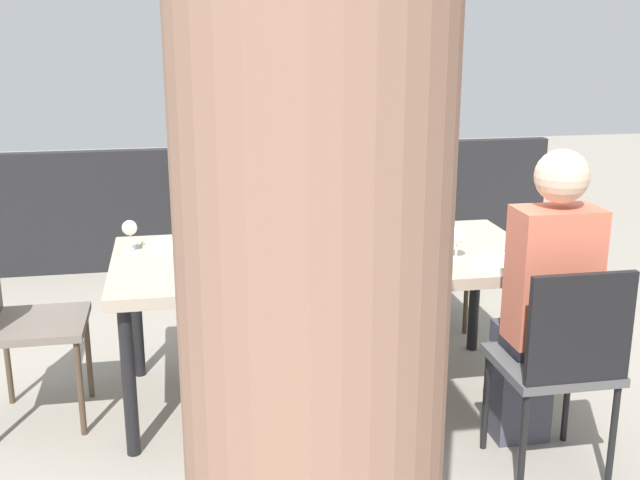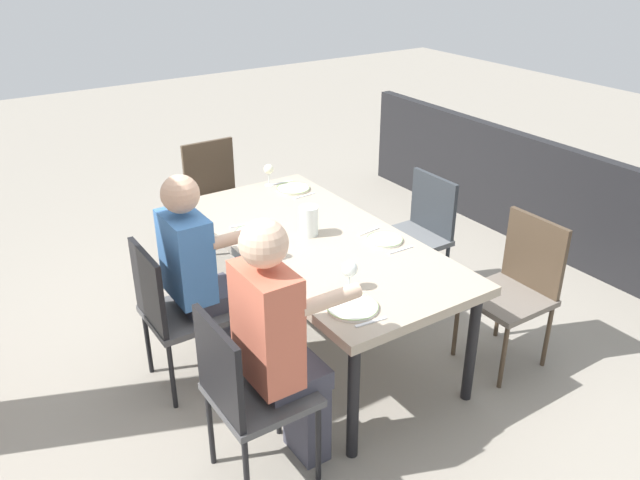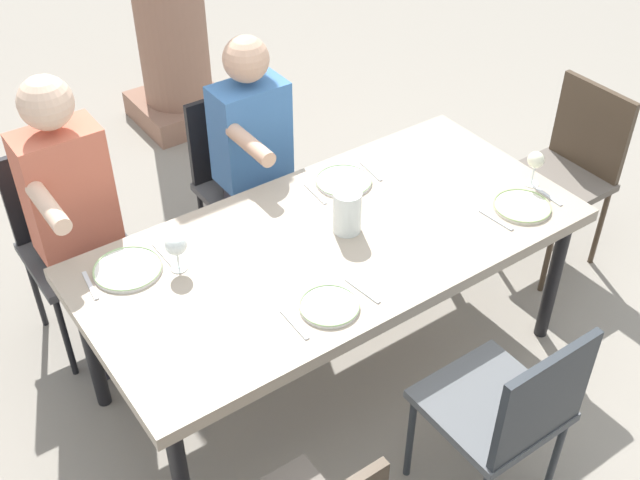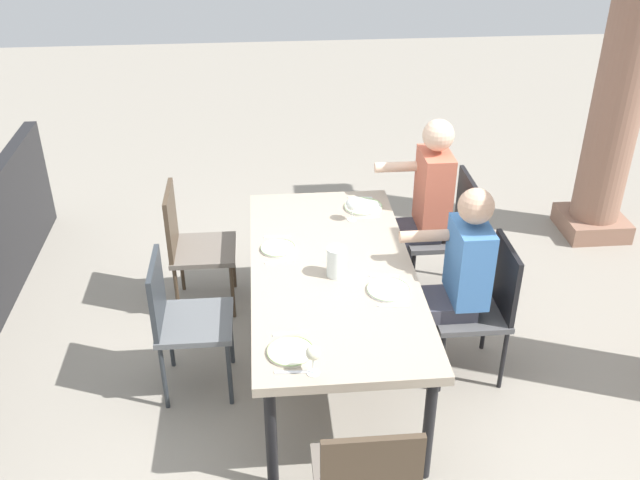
% 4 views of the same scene
% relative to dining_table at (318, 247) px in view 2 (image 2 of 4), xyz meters
% --- Properties ---
extents(ground_plane, '(16.00, 16.00, 0.00)m').
position_rel_dining_table_xyz_m(ground_plane, '(0.00, 0.00, -0.68)').
color(ground_plane, gray).
extents(dining_table, '(2.02, 0.96, 0.74)m').
position_rel_dining_table_xyz_m(dining_table, '(0.00, 0.00, 0.00)').
color(dining_table, tan).
rests_on(dining_table, ground).
extents(chair_west_north, '(0.44, 0.44, 0.93)m').
position_rel_dining_table_xyz_m(chair_west_north, '(-0.78, 0.90, -0.14)').
color(chair_west_north, '#4F4F50').
rests_on(chair_west_north, ground).
extents(chair_west_south, '(0.44, 0.44, 0.91)m').
position_rel_dining_table_xyz_m(chair_west_south, '(-0.78, -0.90, -0.16)').
color(chair_west_south, '#6A6158').
rests_on(chair_west_south, ground).
extents(chair_mid_north, '(0.44, 0.44, 0.90)m').
position_rel_dining_table_xyz_m(chair_mid_north, '(0.10, 0.90, -0.17)').
color(chair_mid_north, '#4F4F50').
rests_on(chair_mid_north, ground).
extents(chair_mid_south, '(0.44, 0.44, 0.90)m').
position_rel_dining_table_xyz_m(chair_mid_south, '(0.10, -0.90, -0.15)').
color(chair_mid_south, '#5B5E61').
rests_on(chair_mid_south, ground).
extents(chair_head_east, '(0.44, 0.44, 0.94)m').
position_rel_dining_table_xyz_m(chair_head_east, '(1.43, 0.00, -0.14)').
color(chair_head_east, '#6A6158').
rests_on(chair_head_east, ground).
extents(diner_woman_green, '(0.35, 0.49, 1.27)m').
position_rel_dining_table_xyz_m(diner_woman_green, '(0.09, 0.72, 0.00)').
color(diner_woman_green, '#3F3F4C').
rests_on(diner_woman_green, ground).
extents(diner_man_white, '(0.35, 0.50, 1.35)m').
position_rel_dining_table_xyz_m(diner_man_white, '(-0.78, 0.72, 0.04)').
color(diner_man_white, '#3F3F4C').
rests_on(diner_man_white, ground).
extents(patio_railing, '(4.42, 0.10, 0.90)m').
position_rel_dining_table_xyz_m(patio_railing, '(0.00, -2.27, -0.23)').
color(patio_railing, black).
rests_on(patio_railing, ground).
extents(plate_0, '(0.26, 0.26, 0.02)m').
position_rel_dining_table_xyz_m(plate_0, '(-0.75, 0.29, 0.07)').
color(plate_0, white).
rests_on(plate_0, dining_table).
extents(wine_glass_0, '(0.08, 0.08, 0.16)m').
position_rel_dining_table_xyz_m(wine_glass_0, '(-0.59, 0.19, 0.17)').
color(wine_glass_0, white).
rests_on(wine_glass_0, dining_table).
extents(fork_0, '(0.04, 0.17, 0.01)m').
position_rel_dining_table_xyz_m(fork_0, '(-0.90, 0.29, 0.06)').
color(fork_0, silver).
rests_on(fork_0, dining_table).
extents(spoon_0, '(0.02, 0.17, 0.01)m').
position_rel_dining_table_xyz_m(spoon_0, '(-0.60, 0.29, 0.06)').
color(spoon_0, silver).
rests_on(spoon_0, dining_table).
extents(plate_1, '(0.22, 0.22, 0.02)m').
position_rel_dining_table_xyz_m(plate_1, '(-0.25, -0.31, 0.07)').
color(plate_1, white).
rests_on(plate_1, dining_table).
extents(fork_1, '(0.02, 0.17, 0.01)m').
position_rel_dining_table_xyz_m(fork_1, '(-0.40, -0.31, 0.06)').
color(fork_1, silver).
rests_on(fork_1, dining_table).
extents(spoon_1, '(0.04, 0.17, 0.01)m').
position_rel_dining_table_xyz_m(spoon_1, '(-0.10, -0.31, 0.06)').
color(spoon_1, silver).
rests_on(spoon_1, dining_table).
extents(plate_2, '(0.25, 0.25, 0.02)m').
position_rel_dining_table_xyz_m(plate_2, '(0.26, 0.29, 0.07)').
color(plate_2, white).
rests_on(plate_2, dining_table).
extents(fork_2, '(0.03, 0.17, 0.01)m').
position_rel_dining_table_xyz_m(fork_2, '(0.11, 0.29, 0.06)').
color(fork_2, silver).
rests_on(fork_2, dining_table).
extents(spoon_2, '(0.04, 0.17, 0.01)m').
position_rel_dining_table_xyz_m(spoon_2, '(0.41, 0.29, 0.06)').
color(spoon_2, silver).
rests_on(spoon_2, dining_table).
extents(plate_3, '(0.24, 0.24, 0.02)m').
position_rel_dining_table_xyz_m(plate_3, '(0.76, -0.29, 0.07)').
color(plate_3, silver).
rests_on(plate_3, dining_table).
extents(wine_glass_3, '(0.07, 0.07, 0.16)m').
position_rel_dining_table_xyz_m(wine_glass_3, '(0.92, -0.19, 0.18)').
color(wine_glass_3, white).
rests_on(wine_glass_3, dining_table).
extents(fork_3, '(0.03, 0.17, 0.01)m').
position_rel_dining_table_xyz_m(fork_3, '(0.61, -0.29, 0.06)').
color(fork_3, silver).
rests_on(fork_3, dining_table).
extents(spoon_3, '(0.03, 0.17, 0.01)m').
position_rel_dining_table_xyz_m(spoon_3, '(0.91, -0.29, 0.06)').
color(spoon_3, silver).
rests_on(spoon_3, dining_table).
extents(water_pitcher, '(0.11, 0.11, 0.18)m').
position_rel_dining_table_xyz_m(water_pitcher, '(0.07, 0.01, 0.14)').
color(water_pitcher, white).
rests_on(water_pitcher, dining_table).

